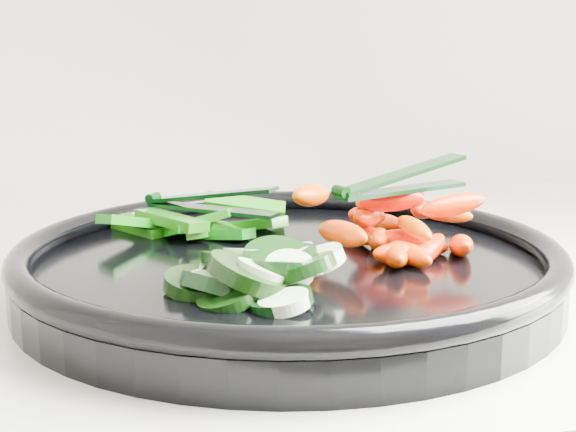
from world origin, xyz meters
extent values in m
cylinder|color=black|center=(-0.53, 1.62, 0.94)|extent=(0.38, 0.38, 0.02)
torus|color=black|center=(-0.53, 1.62, 0.96)|extent=(0.39, 0.39, 0.02)
cylinder|color=black|center=(-0.59, 1.53, 0.96)|extent=(0.05, 0.05, 0.02)
cylinder|color=beige|center=(-0.58, 1.53, 0.96)|extent=(0.04, 0.04, 0.02)
cylinder|color=black|center=(-0.59, 1.55, 0.96)|extent=(0.06, 0.07, 0.03)
cylinder|color=#D4F6C5|center=(-0.59, 1.56, 0.96)|extent=(0.03, 0.03, 0.02)
cylinder|color=black|center=(-0.58, 1.55, 0.96)|extent=(0.05, 0.05, 0.02)
cylinder|color=beige|center=(-0.58, 1.57, 0.96)|extent=(0.04, 0.04, 0.02)
cylinder|color=black|center=(-0.56, 1.51, 0.96)|extent=(0.05, 0.05, 0.02)
cylinder|color=#E0F3C2|center=(-0.56, 1.51, 0.96)|extent=(0.04, 0.04, 0.02)
cylinder|color=black|center=(-0.57, 1.57, 0.96)|extent=(0.06, 0.06, 0.02)
cylinder|color=beige|center=(-0.57, 1.58, 0.96)|extent=(0.03, 0.03, 0.02)
cylinder|color=black|center=(-0.58, 1.56, 0.96)|extent=(0.06, 0.06, 0.02)
cylinder|color=beige|center=(-0.59, 1.57, 0.96)|extent=(0.05, 0.05, 0.02)
cylinder|color=black|center=(-0.60, 1.55, 0.96)|extent=(0.06, 0.06, 0.02)
cylinder|color=beige|center=(-0.59, 1.55, 0.96)|extent=(0.05, 0.05, 0.01)
cylinder|color=black|center=(-0.54, 1.54, 0.97)|extent=(0.06, 0.06, 0.03)
cylinder|color=beige|center=(-0.53, 1.55, 0.97)|extent=(0.04, 0.04, 0.02)
cylinder|color=black|center=(-0.58, 1.57, 0.97)|extent=(0.05, 0.05, 0.02)
cylinder|color=#D7F8C7|center=(-0.57, 1.58, 0.97)|extent=(0.04, 0.04, 0.02)
cylinder|color=black|center=(-0.57, 1.53, 0.97)|extent=(0.06, 0.06, 0.03)
cylinder|color=#D1EDBD|center=(-0.57, 1.53, 0.97)|extent=(0.04, 0.04, 0.02)
cylinder|color=black|center=(-0.55, 1.56, 0.97)|extent=(0.06, 0.06, 0.03)
cylinder|color=beige|center=(-0.55, 1.54, 0.97)|extent=(0.04, 0.04, 0.02)
cylinder|color=black|center=(-0.54, 1.56, 0.97)|extent=(0.05, 0.05, 0.02)
cylinder|color=beige|center=(-0.54, 1.57, 0.97)|extent=(0.04, 0.04, 0.02)
cylinder|color=black|center=(-0.55, 1.54, 0.97)|extent=(0.05, 0.05, 0.02)
cylinder|color=beige|center=(-0.54, 1.54, 0.97)|extent=(0.04, 0.04, 0.02)
ellipsoid|color=#F41900|center=(-0.44, 1.59, 0.96)|extent=(0.04, 0.04, 0.02)
ellipsoid|color=red|center=(-0.46, 1.58, 0.96)|extent=(0.05, 0.03, 0.02)
ellipsoid|color=#E83200|center=(-0.46, 1.58, 0.96)|extent=(0.03, 0.05, 0.02)
ellipsoid|color=#FD1500|center=(-0.47, 1.64, 0.96)|extent=(0.03, 0.05, 0.03)
ellipsoid|color=red|center=(-0.41, 1.60, 0.96)|extent=(0.03, 0.05, 0.03)
ellipsoid|color=#FF4100|center=(-0.46, 1.63, 0.96)|extent=(0.03, 0.05, 0.02)
ellipsoid|color=#E24400|center=(-0.47, 1.58, 0.96)|extent=(0.03, 0.05, 0.02)
ellipsoid|color=#F83300|center=(-0.44, 1.61, 0.96)|extent=(0.05, 0.03, 0.03)
ellipsoid|color=#DA4300|center=(-0.44, 1.67, 0.96)|extent=(0.02, 0.05, 0.02)
ellipsoid|color=#E94A00|center=(-0.50, 1.59, 0.98)|extent=(0.04, 0.06, 0.02)
ellipsoid|color=#DB4F00|center=(-0.42, 1.65, 0.98)|extent=(0.04, 0.05, 0.03)
ellipsoid|color=#FE4400|center=(-0.47, 1.64, 0.98)|extent=(0.04, 0.04, 0.02)
ellipsoid|color=#F74C00|center=(-0.45, 1.59, 0.98)|extent=(0.02, 0.05, 0.02)
ellipsoid|color=red|center=(-0.47, 1.64, 0.98)|extent=(0.04, 0.04, 0.02)
ellipsoid|color=#DD4F00|center=(-0.41, 1.64, 0.98)|extent=(0.05, 0.02, 0.02)
ellipsoid|color=#E25700|center=(-0.45, 1.63, 0.99)|extent=(0.05, 0.03, 0.03)
ellipsoid|color=#E75500|center=(-0.51, 1.66, 0.99)|extent=(0.05, 0.05, 0.02)
ellipsoid|color=#FC1200|center=(-0.46, 1.62, 0.99)|extent=(0.05, 0.03, 0.02)
ellipsoid|color=#F22900|center=(-0.42, 1.60, 0.99)|extent=(0.05, 0.02, 0.02)
cube|color=#23690A|center=(-0.59, 1.69, 0.96)|extent=(0.02, 0.05, 0.02)
cube|color=#0B740B|center=(-0.56, 1.70, 0.96)|extent=(0.05, 0.05, 0.02)
cube|color=#0B7411|center=(-0.54, 1.71, 0.96)|extent=(0.05, 0.06, 0.02)
cube|color=#0A690D|center=(-0.57, 1.68, 0.96)|extent=(0.05, 0.05, 0.02)
cube|color=#24710A|center=(-0.63, 1.72, 0.96)|extent=(0.05, 0.06, 0.01)
cube|color=#0B750F|center=(-0.60, 1.69, 0.96)|extent=(0.03, 0.06, 0.02)
cube|color=#1F710A|center=(-0.59, 1.69, 0.97)|extent=(0.05, 0.03, 0.02)
cube|color=#146609|center=(-0.64, 1.69, 0.97)|extent=(0.05, 0.04, 0.02)
cube|color=#216109|center=(-0.61, 1.69, 0.97)|extent=(0.05, 0.07, 0.01)
cube|color=#27700A|center=(-0.54, 1.74, 0.97)|extent=(0.07, 0.03, 0.02)
cylinder|color=black|center=(-0.50, 1.60, 1.00)|extent=(0.01, 0.01, 0.01)
cube|color=black|center=(-0.45, 1.62, 1.00)|extent=(0.11, 0.06, 0.00)
cube|color=black|center=(-0.45, 1.62, 1.01)|extent=(0.11, 0.06, 0.02)
cylinder|color=black|center=(-0.62, 1.73, 0.98)|extent=(0.01, 0.01, 0.01)
cube|color=black|center=(-0.58, 1.70, 0.97)|extent=(0.10, 0.08, 0.00)
cube|color=black|center=(-0.58, 1.70, 0.99)|extent=(0.10, 0.08, 0.02)
camera|label=1|loc=(-0.64, 1.09, 1.10)|focal=50.00mm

